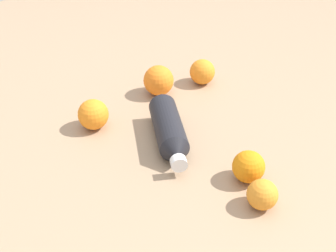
# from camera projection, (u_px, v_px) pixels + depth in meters

# --- Properties ---
(ground_plane) EXTENTS (2.40, 2.40, 0.00)m
(ground_plane) POSITION_uv_depth(u_px,v_px,m) (154.00, 134.00, 1.08)
(ground_plane) COLOR #9E7F60
(water_bottle) EXTENTS (0.15, 0.24, 0.07)m
(water_bottle) POSITION_uv_depth(u_px,v_px,m) (170.00, 131.00, 1.03)
(water_bottle) COLOR black
(water_bottle) RESTS_ON ground_plane
(orange_0) EXTENTS (0.07, 0.07, 0.07)m
(orange_0) POSITION_uv_depth(u_px,v_px,m) (249.00, 167.00, 0.92)
(orange_0) COLOR orange
(orange_0) RESTS_ON ground_plane
(orange_1) EXTENTS (0.08, 0.08, 0.08)m
(orange_1) POSITION_uv_depth(u_px,v_px,m) (93.00, 114.00, 1.08)
(orange_1) COLOR orange
(orange_1) RESTS_ON ground_plane
(orange_2) EXTENTS (0.08, 0.08, 0.08)m
(orange_2) POSITION_uv_depth(u_px,v_px,m) (159.00, 80.00, 1.21)
(orange_2) COLOR orange
(orange_2) RESTS_ON ground_plane
(orange_3) EXTENTS (0.07, 0.07, 0.07)m
(orange_3) POSITION_uv_depth(u_px,v_px,m) (202.00, 72.00, 1.27)
(orange_3) COLOR orange
(orange_3) RESTS_ON ground_plane
(orange_4) EXTENTS (0.06, 0.06, 0.06)m
(orange_4) POSITION_uv_depth(u_px,v_px,m) (262.00, 195.00, 0.85)
(orange_4) COLOR orange
(orange_4) RESTS_ON ground_plane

